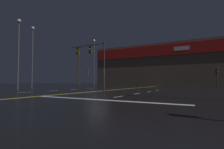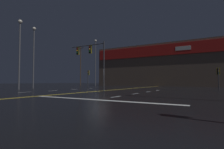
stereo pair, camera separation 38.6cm
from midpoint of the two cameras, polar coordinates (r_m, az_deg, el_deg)
ground_plane at (r=19.81m, az=-4.04°, el=-5.46°), size 200.00×200.00×0.00m
road_markings at (r=17.88m, az=-4.04°, el=-5.78°), size 15.68×60.00×0.01m
traffic_signal_median at (r=21.55m, az=-6.67°, el=6.64°), size 5.01×0.36×5.80m
traffic_signal_corner_northeast at (r=28.55m, az=31.74°, el=0.27°), size 0.42×0.36×3.03m
traffic_signal_corner_northwest at (r=35.61m, az=-7.48°, el=-0.08°), size 0.42×0.36×3.39m
streetlight_near_right at (r=28.03m, az=-27.56°, el=8.57°), size 0.56×0.56×9.87m
streetlight_far_left at (r=42.73m, az=-5.15°, el=5.68°), size 0.56×0.56×11.32m
streetlight_far_median at (r=32.32m, az=-23.87°, el=7.50°), size 0.56×0.56×10.31m
building_backdrop at (r=47.28m, az=16.37°, el=2.63°), size 32.99×10.23×10.20m
utility_pole_row at (r=43.01m, az=11.08°, el=3.73°), size 46.79×0.26×11.79m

